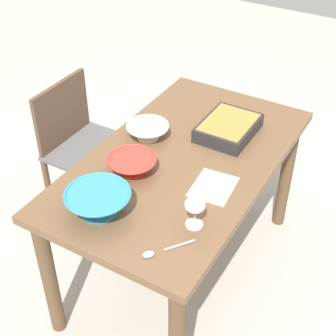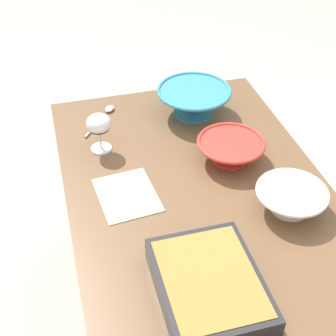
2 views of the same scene
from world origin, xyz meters
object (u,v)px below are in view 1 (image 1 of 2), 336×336
object	(u,v)px
wine_glass	(195,207)
casserole_dish	(228,127)
dining_table	(182,177)
mixing_bowl	(98,202)
serving_spoon	(158,252)
napkin	(213,187)
chair	(81,144)
serving_bowl	(148,130)
small_bowl	(132,164)

from	to	relation	value
wine_glass	casserole_dish	bearing A→B (deg)	-166.25
dining_table	mixing_bowl	xyz separation A→B (m)	(0.48, -0.11, 0.16)
serving_spoon	mixing_bowl	bearing A→B (deg)	-102.35
wine_glass	mixing_bowl	bearing A→B (deg)	-70.57
dining_table	casserole_dish	bearing A→B (deg)	161.60
wine_glass	napkin	world-z (taller)	wine_glass
casserole_dish	mixing_bowl	size ratio (longest dim) A/B	1.17
chair	serving_spoon	bearing A→B (deg)	53.11
dining_table	casserole_dish	distance (m)	0.33
wine_glass	serving_bowl	distance (m)	0.63
casserole_dish	napkin	distance (m)	0.41
serving_bowl	serving_spoon	xyz separation A→B (m)	(0.61, 0.43, -0.03)
napkin	small_bowl	bearing A→B (deg)	-76.73
wine_glass	serving_spoon	size ratio (longest dim) A/B	0.75
dining_table	napkin	distance (m)	0.26
casserole_dish	serving_spoon	xyz separation A→B (m)	(0.83, 0.11, -0.03)
wine_glass	casserole_dish	size ratio (longest dim) A/B	0.43
chair	mixing_bowl	size ratio (longest dim) A/B	3.08
dining_table	serving_bowl	size ratio (longest dim) A/B	6.66
dining_table	small_bowl	world-z (taller)	small_bowl
small_bowl	serving_spoon	size ratio (longest dim) A/B	1.22
wine_glass	serving_bowl	xyz separation A→B (m)	(-0.42, -0.47, -0.05)
chair	dining_table	bearing A→B (deg)	77.97
chair	small_bowl	size ratio (longest dim) A/B	3.75
small_bowl	serving_bowl	bearing A→B (deg)	-162.13
wine_glass	mixing_bowl	world-z (taller)	wine_glass
serving_bowl	dining_table	bearing A→B (deg)	75.03
mixing_bowl	small_bowl	distance (m)	0.29
chair	mixing_bowl	xyz separation A→B (m)	(0.64, 0.63, 0.33)
wine_glass	serving_spoon	distance (m)	0.22
serving_bowl	wine_glass	bearing A→B (deg)	48.59
napkin	serving_bowl	bearing A→B (deg)	-111.89
dining_table	serving_bowl	bearing A→B (deg)	-104.97
chair	small_bowl	distance (m)	0.76
wine_glass	serving_bowl	world-z (taller)	wine_glass
small_bowl	napkin	xyz separation A→B (m)	(-0.08, 0.35, -0.04)
chair	casserole_dish	xyz separation A→B (m)	(-0.12, 0.83, 0.31)
napkin	chair	bearing A→B (deg)	-105.99
wine_glass	casserole_dish	world-z (taller)	wine_glass
dining_table	napkin	world-z (taller)	napkin
casserole_dish	serving_spoon	distance (m)	0.84
small_bowl	serving_spoon	distance (m)	0.49
chair	serving_bowl	world-z (taller)	chair
casserole_dish	wine_glass	bearing A→B (deg)	13.75
small_bowl	mixing_bowl	bearing A→B (deg)	6.59
dining_table	serving_bowl	xyz separation A→B (m)	(-0.06, -0.22, 0.15)
chair	casserole_dish	bearing A→B (deg)	98.38
small_bowl	dining_table	bearing A→B (deg)	144.69
mixing_bowl	serving_spoon	bearing A→B (deg)	77.65
serving_spoon	napkin	distance (m)	0.43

